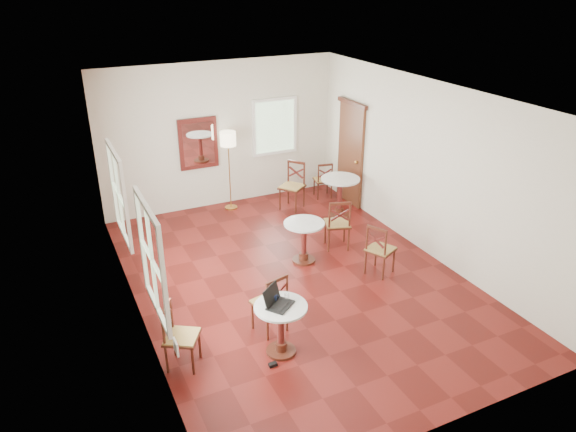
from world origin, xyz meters
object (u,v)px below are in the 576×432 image
object	(u,v)px
chair_near_b	(180,336)
floor_lamp	(228,144)
navy_mug	(274,298)
cafe_table_back	(340,193)
power_adapter	(273,365)
cafe_table_mid	(304,238)
chair_back_b	(293,186)
water_glass	(287,297)
chair_near_a	(271,303)
cafe_table_near	(281,324)
mouse	(280,299)
chair_mid_a	(337,224)
chair_back_a	(323,180)
laptop	(277,301)
chair_mid_b	(380,249)

from	to	relation	value
chair_near_b	floor_lamp	size ratio (longest dim) A/B	0.53
navy_mug	cafe_table_back	bearing A→B (deg)	48.26
floor_lamp	power_adapter	distance (m)	5.28
cafe_table_back	cafe_table_mid	bearing A→B (deg)	-137.94
chair_back_b	water_glass	world-z (taller)	chair_back_b
cafe_table_mid	chair_near_a	bearing A→B (deg)	-130.08
chair_near_a	navy_mug	world-z (taller)	chair_near_a
cafe_table_mid	navy_mug	size ratio (longest dim) A/B	6.33
cafe_table_near	chair_near_a	size ratio (longest dim) A/B	0.80
chair_near_a	mouse	distance (m)	0.47
chair_mid_a	navy_mug	size ratio (longest dim) A/B	8.22
cafe_table_mid	navy_mug	xyz separation A→B (m)	(-1.41, -1.91, 0.32)
chair_back_b	water_glass	size ratio (longest dim) A/B	9.15
power_adapter	chair_near_b	bearing A→B (deg)	152.81
chair_back_a	water_glass	xyz separation A→B (m)	(-2.96, -4.37, 0.38)
laptop	mouse	distance (m)	0.12
power_adapter	laptop	bearing A→B (deg)	55.07
cafe_table_mid	mouse	size ratio (longest dim) A/B	8.14
mouse	water_glass	size ratio (longest dim) A/B	0.83
floor_lamp	navy_mug	xyz separation A→B (m)	(-1.06, -4.60, -0.63)
chair_back_b	floor_lamp	distance (m)	1.59
navy_mug	power_adapter	bearing A→B (deg)	-117.89
cafe_table_back	laptop	size ratio (longest dim) A/B	1.83
laptop	chair_near_b	bearing A→B (deg)	129.65
chair_back_b	water_glass	distance (m)	4.64
chair_near_a	navy_mug	distance (m)	0.49
chair_near_b	chair_back_a	distance (m)	5.97
cafe_table_near	chair_mid_a	bearing A→B (deg)	46.14
chair_back_b	chair_near_b	bearing A→B (deg)	-78.04
chair_back_b	chair_back_a	bearing A→B (deg)	69.09
cafe_table_mid	chair_mid_a	bearing A→B (deg)	14.19
chair_near_a	chair_back_b	world-z (taller)	chair_back_b
cafe_table_back	chair_back_b	world-z (taller)	chair_back_b
chair_mid_b	mouse	size ratio (longest dim) A/B	9.97
cafe_table_back	power_adapter	distance (m)	4.78
chair_near_a	chair_mid_a	size ratio (longest dim) A/B	0.95
chair_near_a	chair_back_b	size ratio (longest dim) A/B	0.92
chair_mid_a	navy_mug	world-z (taller)	chair_mid_a
laptop	mouse	bearing A→B (deg)	8.02
laptop	chair_back_b	bearing A→B (deg)	24.38
floor_lamp	mouse	size ratio (longest dim) A/B	18.41
chair_mid_a	laptop	size ratio (longest dim) A/B	2.12
laptop	water_glass	bearing A→B (deg)	-27.26
cafe_table_back	laptop	xyz separation A→B (m)	(-2.93, -3.36, 0.28)
cafe_table_near	chair_back_a	bearing A→B (deg)	55.23
chair_mid_b	laptop	size ratio (longest dim) A/B	2.00
chair_mid_a	chair_back_a	bearing A→B (deg)	-94.24
chair_near_b	navy_mug	distance (m)	1.27
water_glass	power_adapter	bearing A→B (deg)	-140.13
chair_mid_b	laptop	world-z (taller)	laptop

